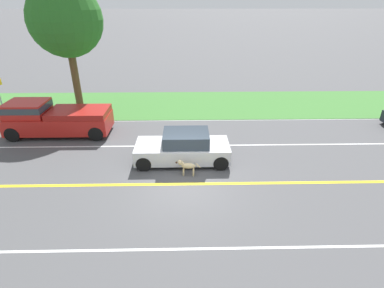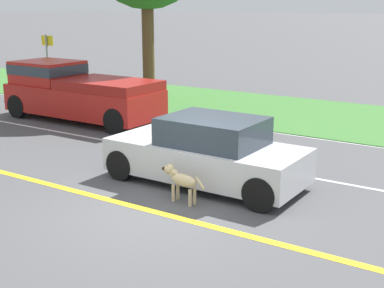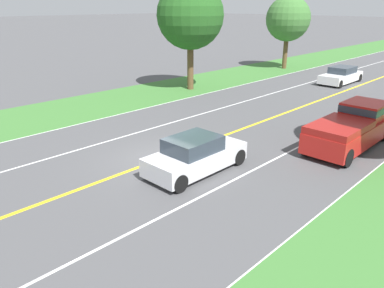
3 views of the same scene
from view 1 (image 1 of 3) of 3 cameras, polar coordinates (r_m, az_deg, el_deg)
ground_plane at (r=12.29m, az=-1.49°, el=-7.64°), size 400.00×400.00×0.00m
centre_divider_line at (r=12.29m, az=-1.49°, el=-7.63°), size 0.18×160.00×0.01m
lane_edge_line_right at (r=18.51m, az=-1.44°, el=4.54°), size 0.14×160.00×0.01m
lane_dash_same_dir at (r=15.32m, az=-1.46°, el=-0.31°), size 0.10×160.00×0.01m
lane_dash_oncoming at (r=9.58m, az=-1.55°, el=-19.37°), size 0.10×160.00×0.01m
grass_verge_right at (r=21.33m, az=-1.43°, el=7.55°), size 6.00×160.00×0.03m
ego_car at (r=13.60m, az=-1.68°, el=-0.76°), size 1.83×4.23×1.46m
dog at (r=12.63m, az=-1.05°, el=-4.16°), size 0.28×1.07×0.73m
pickup_truck at (r=17.91m, az=-24.79°, el=4.51°), size 2.02×5.44×1.87m
roadside_tree_right_near at (r=20.17m, az=-22.94°, el=20.85°), size 4.27×4.27×7.78m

